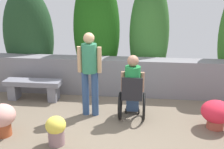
{
  "coord_description": "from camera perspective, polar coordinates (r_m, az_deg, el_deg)",
  "views": [
    {
      "loc": [
        0.47,
        -4.63,
        2.48
      ],
      "look_at": [
        -0.16,
        0.62,
        0.85
      ],
      "focal_mm": 43.25,
      "sensor_mm": 36.0,
      "label": 1
    }
  ],
  "objects": [
    {
      "name": "person_standing_companion",
      "position": [
        5.42,
        -4.76,
        1.21
      ],
      "size": [
        0.49,
        0.3,
        1.73
      ],
      "rotation": [
        0.0,
        0.0,
        -0.21
      ],
      "color": "#2F4B78",
      "rests_on": "ground"
    },
    {
      "name": "ground_plane",
      "position": [
        5.28,
        1.0,
        -10.91
      ],
      "size": [
        11.62,
        11.62,
        0.0
      ],
      "primitive_type": "plane",
      "color": "#6E6150"
    },
    {
      "name": "stone_bench",
      "position": [
        6.67,
        -16.31,
        -2.52
      ],
      "size": [
        1.34,
        0.38,
        0.48
      ],
      "rotation": [
        0.0,
        0.0,
        -0.02
      ],
      "color": "slate",
      "rests_on": "ground"
    },
    {
      "name": "stone_retaining_wall",
      "position": [
        6.71,
        2.55,
        -0.43
      ],
      "size": [
        6.7,
        0.48,
        0.91
      ],
      "primitive_type": "cube",
      "color": "slate",
      "rests_on": "ground"
    },
    {
      "name": "person_in_wheelchair",
      "position": [
        5.37,
        4.34,
        -3.16
      ],
      "size": [
        0.53,
        0.66,
        1.33
      ],
      "rotation": [
        0.0,
        0.0,
        0.18
      ],
      "color": "black",
      "rests_on": "ground"
    },
    {
      "name": "flower_pot_terracotta_by_wall",
      "position": [
        5.21,
        -22.29,
        -8.48
      ],
      "size": [
        0.49,
        0.49,
        0.59
      ],
      "color": "#A34827",
      "rests_on": "ground"
    },
    {
      "name": "flower_pot_purple_near",
      "position": [
        4.69,
        -11.77,
        -11.26
      ],
      "size": [
        0.34,
        0.34,
        0.51
      ],
      "color": "gray",
      "rests_on": "ground"
    },
    {
      "name": "flower_pot_red_accent",
      "position": [
        5.45,
        21.2,
        -7.65
      ],
      "size": [
        0.57,
        0.57,
        0.55
      ],
      "color": "#AE4C3D",
      "rests_on": "ground"
    },
    {
      "name": "hedge_backdrop",
      "position": [
        7.12,
        1.48,
        8.52
      ],
      "size": [
        6.87,
        1.08,
        3.01
      ],
      "color": "#1F4022",
      "rests_on": "ground"
    }
  ]
}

